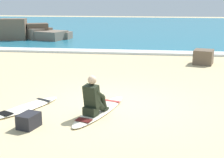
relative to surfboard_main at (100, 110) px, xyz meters
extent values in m
plane|color=#CCB584|center=(0.29, 0.56, -0.04)|extent=(80.00, 80.00, 0.00)
cube|color=teal|center=(0.29, 22.54, 0.01)|extent=(80.00, 28.00, 0.10)
cube|color=white|center=(0.29, 8.84, 0.02)|extent=(80.00, 0.90, 0.11)
ellipsoid|color=#EFE5C6|center=(0.00, 0.00, 0.00)|extent=(1.26, 2.63, 0.07)
cube|color=red|center=(0.21, 0.70, 0.04)|extent=(0.49, 0.24, 0.01)
cube|color=#4A1311|center=(-0.24, -0.79, 0.04)|extent=(0.42, 0.34, 0.01)
cube|color=black|center=(-0.14, -0.45, 0.14)|extent=(0.39, 0.36, 0.20)
cylinder|color=black|center=(-0.16, -0.24, 0.29)|extent=(0.29, 0.43, 0.43)
cylinder|color=black|center=(-0.10, -0.05, 0.26)|extent=(0.21, 0.29, 0.42)
cube|color=black|center=(-0.08, 0.02, 0.07)|extent=(0.17, 0.24, 0.05)
cylinder|color=black|center=(0.02, -0.32, 0.29)|extent=(0.29, 0.43, 0.43)
cylinder|color=black|center=(0.11, -0.13, 0.26)|extent=(0.21, 0.29, 0.42)
cube|color=black|center=(0.14, -0.07, 0.07)|extent=(0.17, 0.24, 0.05)
cube|color=black|center=(-0.12, -0.41, 0.49)|extent=(0.42, 0.40, 0.57)
sphere|color=beige|center=(-0.11, -0.39, 0.88)|extent=(0.21, 0.21, 0.21)
cylinder|color=black|center=(-0.20, -0.22, 0.52)|extent=(0.23, 0.40, 0.31)
cylinder|color=black|center=(0.06, -0.33, 0.52)|extent=(0.23, 0.40, 0.31)
ellipsoid|color=#EFE5C6|center=(-1.91, 0.01, 0.00)|extent=(1.42, 2.14, 0.07)
cube|color=black|center=(-1.64, 0.54, 0.04)|extent=(0.47, 0.30, 0.01)
cube|color=black|center=(-2.22, -0.60, 0.04)|extent=(0.43, 0.38, 0.01)
cube|color=brown|center=(-6.38, 13.22, 0.51)|extent=(1.60, 1.38, 1.09)
cube|color=#756656|center=(-6.43, 13.25, 0.36)|extent=(1.99, 2.06, 0.80)
cube|color=brown|center=(-7.68, 12.42, 0.68)|extent=(1.75, 1.21, 1.44)
cube|color=#756656|center=(-5.37, 12.83, 0.29)|extent=(2.13, 1.99, 0.65)
cube|color=#756656|center=(-4.59, 13.33, 0.24)|extent=(0.91, 0.96, 0.55)
cube|color=brown|center=(3.37, 6.47, 0.27)|extent=(0.96, 0.99, 0.61)
cube|color=#232328|center=(-1.38, -1.21, 0.12)|extent=(0.47, 0.56, 0.32)
camera|label=1|loc=(1.32, -7.68, 2.77)|focal=52.76mm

